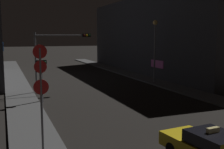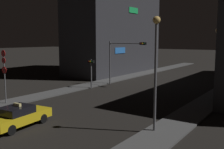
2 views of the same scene
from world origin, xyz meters
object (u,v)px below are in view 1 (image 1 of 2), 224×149
traffic_light_overhead (58,49)px  street_lamp_far_block (155,38)px  traffic_light_left_kerb (42,71)px  taxi (211,149)px  sign_pole_left (41,90)px

traffic_light_overhead → street_lamp_far_block: 10.96m
traffic_light_left_kerb → taxi: bearing=-70.5°
traffic_light_overhead → traffic_light_left_kerb: traffic_light_overhead is taller
street_lamp_far_block → traffic_light_overhead: bearing=-174.1°
traffic_light_overhead → taxi: bearing=-80.8°
taxi → street_lamp_far_block: street_lamp_far_block is taller
street_lamp_far_block → taxi: bearing=-113.4°
sign_pole_left → taxi: bearing=-27.4°
traffic_light_overhead → traffic_light_left_kerb: (-1.99, -3.85, -1.54)m
street_lamp_far_block → sign_pole_left: bearing=-132.7°
traffic_light_left_kerb → sign_pole_left: (-1.34, -10.40, 0.48)m
taxi → sign_pole_left: bearing=152.6°
taxi → traffic_light_left_kerb: traffic_light_left_kerb is taller
traffic_light_left_kerb → street_lamp_far_block: street_lamp_far_block is taller
traffic_light_left_kerb → sign_pole_left: bearing=-97.3°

